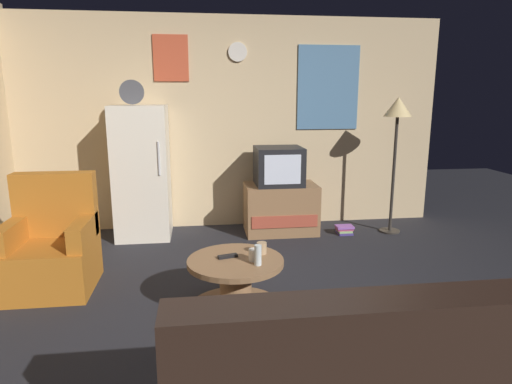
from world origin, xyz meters
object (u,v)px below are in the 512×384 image
mug_ceramic_white (254,255)px  standing_lamp (397,118)px  fridge (142,172)px  wine_glass (258,255)px  book_stack (344,230)px  crt_tv (279,166)px  coffee_table (236,286)px  mug_ceramic_tan (262,248)px  tv_stand (281,209)px  armchair (52,249)px  remote_control (228,256)px

mug_ceramic_white → standing_lamp: bearing=43.8°
fridge → wine_glass: fridge is taller
fridge → wine_glass: (1.05, -2.11, -0.26)m
standing_lamp → book_stack: standing_lamp is taller
crt_tv → mug_ceramic_white: (-0.54, -1.96, -0.34)m
fridge → crt_tv: (1.56, -0.07, 0.05)m
standing_lamp → mug_ceramic_white: size_ratio=17.67×
coffee_table → mug_ceramic_tan: size_ratio=8.00×
tv_stand → coffee_table: (-0.70, -1.91, -0.08)m
coffee_table → mug_ceramic_white: bearing=-19.6°
standing_lamp → mug_ceramic_tan: (-1.80, -1.66, -0.89)m
wine_glass → tv_stand: bearing=75.0°
armchair → remote_control: bearing=-22.8°
standing_lamp → book_stack: 1.43m
crt_tv → book_stack: 1.09m
standing_lamp → remote_control: size_ratio=10.60×
tv_stand → wine_glass: 2.12m
tv_stand → mug_ceramic_tan: (-0.49, -1.82, 0.18)m
mug_ceramic_tan → book_stack: (1.23, 1.65, -0.42)m
fridge → armchair: fridge is taller
coffee_table → mug_ceramic_white: 0.29m
fridge → armchair: size_ratio=1.84×
standing_lamp → book_stack: size_ratio=7.88×
crt_tv → remote_control: bearing=-111.1°
coffee_table → fridge: bearing=114.3°
fridge → wine_glass: bearing=-63.7°
tv_stand → mug_ceramic_white: size_ratio=9.33×
crt_tv → armchair: crt_tv is taller
book_stack → mug_ceramic_white: bearing=-126.1°
tv_stand → fridge: bearing=177.4°
book_stack → mug_ceramic_tan: bearing=-126.6°
crt_tv → fridge: bearing=177.3°
tv_stand → wine_glass: tv_stand is taller
standing_lamp → remote_control: (-2.06, -1.71, -0.93)m
wine_glass → armchair: 1.83m
standing_lamp → crt_tv: bearing=173.3°
mug_ceramic_tan → crt_tv: bearing=75.9°
fridge → mug_ceramic_tan: bearing=-59.7°
wine_glass → mug_ceramic_tan: wine_glass is taller
fridge → coffee_table: size_ratio=2.46×
crt_tv → book_stack: bearing=-12.1°
standing_lamp → wine_glass: size_ratio=10.60×
fridge → tv_stand: size_ratio=2.11×
armchair → fridge: bearing=65.5°
remote_control → crt_tv: bearing=53.6°
fridge → tv_stand: fridge is taller
mug_ceramic_white → fridge: bearing=116.8°
crt_tv → remote_control: size_ratio=3.60×
mug_ceramic_tan → armchair: 1.80m
tv_stand → wine_glass: size_ratio=5.60×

